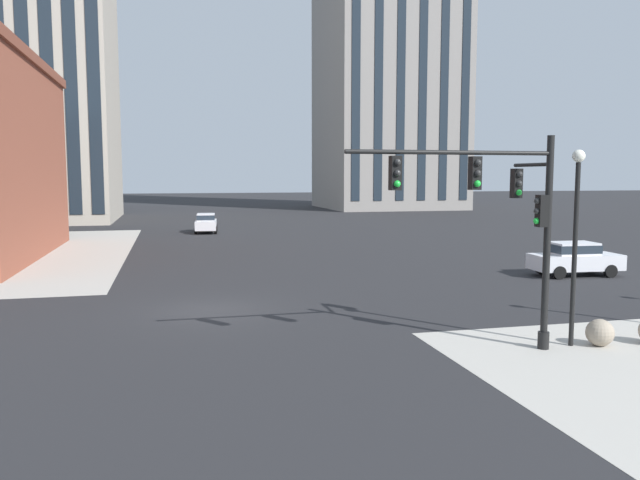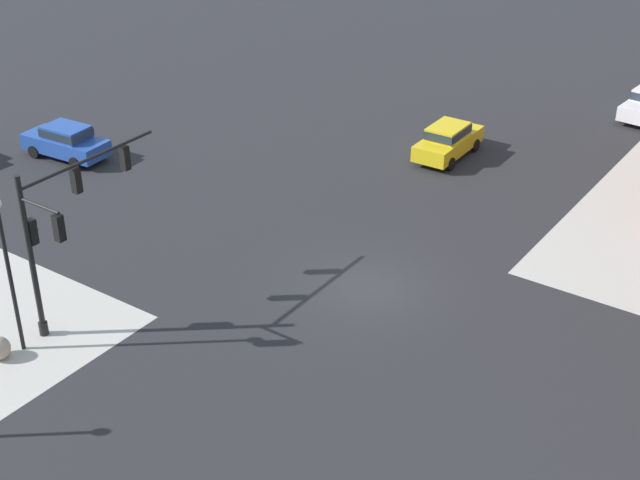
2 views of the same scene
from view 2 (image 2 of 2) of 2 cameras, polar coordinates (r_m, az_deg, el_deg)
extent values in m
plane|color=#262628|center=(34.63, 2.85, -2.93)|extent=(320.00, 320.00, 0.00)
cylinder|color=black|center=(33.25, -16.85, -5.29)|extent=(0.32, 0.32, 0.50)
cylinder|color=black|center=(31.83, -17.55, -1.13)|extent=(0.20, 0.20, 6.08)
cylinder|color=black|center=(32.35, -14.18, 4.93)|extent=(5.95, 0.12, 0.12)
cylinder|color=black|center=(30.15, -17.09, 2.05)|extent=(0.11, 1.80, 0.11)
cube|color=black|center=(32.17, -14.96, 3.61)|extent=(0.28, 0.28, 0.90)
sphere|color=#282828|center=(32.17, -15.21, 4.12)|extent=(0.18, 0.18, 0.18)
sphere|color=#282828|center=(32.28, -15.15, 3.67)|extent=(0.18, 0.18, 0.18)
sphere|color=green|center=(32.40, -15.09, 3.23)|extent=(0.18, 0.18, 0.18)
cube|color=black|center=(33.53, -12.06, 5.02)|extent=(0.28, 0.28, 0.90)
sphere|color=#282828|center=(33.53, -12.31, 5.52)|extent=(0.18, 0.18, 0.18)
sphere|color=#282828|center=(33.64, -12.26, 5.08)|extent=(0.18, 0.18, 0.18)
sphere|color=green|center=(33.75, -12.21, 4.65)|extent=(0.18, 0.18, 0.18)
cube|color=black|center=(31.49, -17.53, 0.50)|extent=(0.28, 0.28, 0.90)
sphere|color=#282828|center=(31.45, -17.38, 1.06)|extent=(0.18, 0.18, 0.18)
sphere|color=#282828|center=(31.57, -17.30, 0.61)|extent=(0.18, 0.18, 0.18)
sphere|color=green|center=(31.70, -17.23, 0.17)|extent=(0.18, 0.18, 0.18)
cube|color=black|center=(29.82, -15.96, 0.73)|extent=(0.28, 0.28, 0.90)
sphere|color=#282828|center=(29.81, -16.24, 1.28)|extent=(0.18, 0.18, 0.18)
sphere|color=#282828|center=(29.94, -16.16, 0.81)|extent=(0.18, 0.18, 0.18)
sphere|color=green|center=(30.07, -16.09, 0.34)|extent=(0.18, 0.18, 0.18)
cylinder|color=black|center=(31.46, -18.70, -2.49)|extent=(0.14, 0.14, 5.34)
cube|color=#23479E|center=(46.68, -15.57, 5.76)|extent=(2.08, 4.52, 0.76)
cube|color=#23479E|center=(46.33, -15.54, 6.50)|extent=(1.65, 2.22, 0.60)
cube|color=#232D38|center=(46.33, -15.54, 6.50)|extent=(1.69, 2.31, 0.40)
cylinder|color=black|center=(47.25, -17.39, 5.27)|extent=(0.27, 0.65, 0.64)
cylinder|color=black|center=(48.28, -15.97, 5.99)|extent=(0.27, 0.65, 0.64)
cylinder|color=black|center=(45.38, -15.01, 4.64)|extent=(0.27, 0.65, 0.64)
cylinder|color=black|center=(46.45, -13.59, 5.40)|extent=(0.27, 0.65, 0.64)
cylinder|color=black|center=(52.14, 18.33, 7.35)|extent=(0.65, 0.27, 0.64)
cube|color=gold|center=(45.54, 8.00, 5.99)|extent=(4.43, 1.83, 0.76)
cube|color=gold|center=(45.16, 7.97, 6.72)|extent=(2.14, 1.53, 0.60)
cube|color=#232D38|center=(45.16, 7.97, 6.72)|extent=(2.22, 1.57, 0.40)
cylinder|color=black|center=(47.16, 7.81, 6.32)|extent=(0.64, 0.23, 0.64)
cylinder|color=black|center=(46.51, 9.65, 5.85)|extent=(0.64, 0.23, 0.64)
cylinder|color=black|center=(44.90, 6.22, 5.23)|extent=(0.64, 0.23, 0.64)
cylinder|color=black|center=(44.23, 8.13, 4.72)|extent=(0.64, 0.23, 0.64)
camera|label=1|loc=(48.33, -20.14, 11.24)|focal=34.75mm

